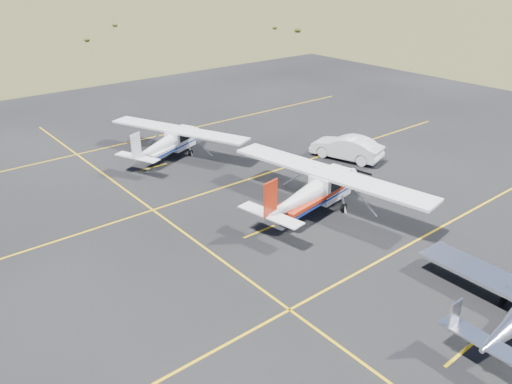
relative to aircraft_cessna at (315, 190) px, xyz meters
name	(u,v)px	position (x,y,z in m)	size (l,w,h in m)	color
ground	(424,277)	(-0.63, -7.26, -1.36)	(1600.00, 1600.00, 0.00)	#383D1C
apron	(309,218)	(-0.63, -0.26, -1.36)	(72.00, 72.00, 0.02)	black
aircraft_cessna	(315,190)	(0.00, 0.00, 0.00)	(7.42, 12.18, 3.07)	white
aircraft_plain	(169,141)	(-1.86, 12.04, -0.16)	(7.70, 10.40, 2.71)	white
sedan	(346,148)	(7.39, 4.32, -0.55)	(1.69, 4.86, 1.60)	white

